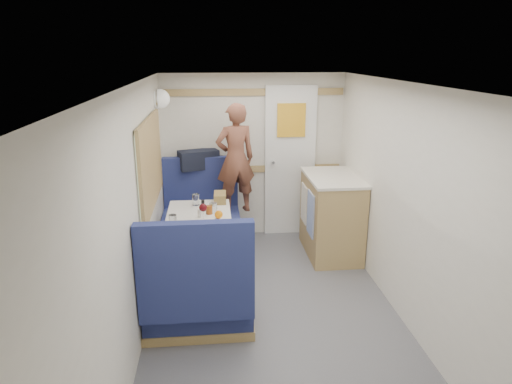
{
  "coord_description": "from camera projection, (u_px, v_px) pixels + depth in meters",
  "views": [
    {
      "loc": [
        -0.5,
        -3.2,
        2.23
      ],
      "look_at": [
        -0.1,
        0.9,
        0.96
      ],
      "focal_mm": 32.0,
      "sensor_mm": 36.0,
      "label": 1
    }
  ],
  "objects": [
    {
      "name": "floor",
      "position": [
        279.0,
        336.0,
        3.74
      ],
      "size": [
        4.5,
        4.5,
        0.0
      ],
      "primitive_type": "plane",
      "color": "#515156",
      "rests_on": "ground"
    },
    {
      "name": "ceiling",
      "position": [
        283.0,
        87.0,
        3.15
      ],
      "size": [
        4.5,
        4.5,
        0.0
      ],
      "primitive_type": "plane",
      "rotation": [
        3.14,
        0.0,
        0.0
      ],
      "color": "silver",
      "rests_on": "wall_back"
    },
    {
      "name": "wall_back",
      "position": [
        253.0,
        157.0,
        5.59
      ],
      "size": [
        2.2,
        0.02,
        2.0
      ],
      "primitive_type": "cube",
      "color": "silver",
      "rests_on": "floor"
    },
    {
      "name": "wall_left",
      "position": [
        133.0,
        227.0,
        3.35
      ],
      "size": [
        0.02,
        4.5,
        2.0
      ],
      "primitive_type": "cube",
      "color": "silver",
      "rests_on": "floor"
    },
    {
      "name": "wall_right",
      "position": [
        420.0,
        217.0,
        3.55
      ],
      "size": [
        0.02,
        4.5,
        2.0
      ],
      "primitive_type": "cube",
      "color": "silver",
      "rests_on": "floor"
    },
    {
      "name": "oak_trim_low",
      "position": [
        254.0,
        169.0,
        5.61
      ],
      "size": [
        2.15,
        0.02,
        0.08
      ],
      "primitive_type": "cube",
      "color": "olive",
      "rests_on": "wall_back"
    },
    {
      "name": "oak_trim_high",
      "position": [
        253.0,
        92.0,
        5.34
      ],
      "size": [
        2.15,
        0.02,
        0.08
      ],
      "primitive_type": "cube",
      "color": "olive",
      "rests_on": "wall_back"
    },
    {
      "name": "side_window",
      "position": [
        150.0,
        162.0,
        4.23
      ],
      "size": [
        0.04,
        1.3,
        0.72
      ],
      "primitive_type": "cube",
      "color": "#98A58C",
      "rests_on": "wall_left"
    },
    {
      "name": "rear_door",
      "position": [
        290.0,
        159.0,
        5.61
      ],
      "size": [
        0.62,
        0.12,
        1.86
      ],
      "color": "white",
      "rests_on": "wall_back"
    },
    {
      "name": "dinette_table",
      "position": [
        199.0,
        229.0,
        4.47
      ],
      "size": [
        0.62,
        0.92,
        0.72
      ],
      "color": "white",
      "rests_on": "floor"
    },
    {
      "name": "bench_far",
      "position": [
        202.0,
        223.0,
        5.37
      ],
      "size": [
        0.9,
        0.59,
        1.05
      ],
      "color": "navy",
      "rests_on": "floor"
    },
    {
      "name": "bench_near",
      "position": [
        198.0,
        299.0,
        3.72
      ],
      "size": [
        0.9,
        0.59,
        1.05
      ],
      "color": "navy",
      "rests_on": "floor"
    },
    {
      "name": "ledge",
      "position": [
        200.0,
        170.0,
        5.44
      ],
      "size": [
        0.9,
        0.14,
        0.04
      ],
      "primitive_type": "cube",
      "color": "olive",
      "rests_on": "bench_far"
    },
    {
      "name": "dome_light",
      "position": [
        160.0,
        99.0,
        4.89
      ],
      "size": [
        0.2,
        0.2,
        0.2
      ],
      "primitive_type": "sphere",
      "color": "white",
      "rests_on": "wall_left"
    },
    {
      "name": "galley_counter",
      "position": [
        331.0,
        215.0,
        5.16
      ],
      "size": [
        0.57,
        0.92,
        0.92
      ],
      "color": "olive",
      "rests_on": "floor"
    },
    {
      "name": "person",
      "position": [
        235.0,
        159.0,
        5.15
      ],
      "size": [
        0.52,
        0.41,
        1.25
      ],
      "primitive_type": "imported",
      "rotation": [
        0.0,
        0.0,
        3.4
      ],
      "color": "brown",
      "rests_on": "bench_far"
    },
    {
      "name": "duffel_bag",
      "position": [
        199.0,
        160.0,
        5.4
      ],
      "size": [
        0.5,
        0.36,
        0.22
      ],
      "primitive_type": "cube",
      "rotation": [
        0.0,
        0.0,
        0.32
      ],
      "color": "black",
      "rests_on": "ledge"
    },
    {
      "name": "tray",
      "position": [
        205.0,
        221.0,
        4.23
      ],
      "size": [
        0.3,
        0.37,
        0.02
      ],
      "primitive_type": "cube",
      "rotation": [
        0.0,
        0.0,
        -0.12
      ],
      "color": "white",
      "rests_on": "dinette_table"
    },
    {
      "name": "orange_fruit",
      "position": [
        219.0,
        214.0,
        4.26
      ],
      "size": [
        0.08,
        0.08,
        0.08
      ],
      "primitive_type": "sphere",
      "color": "#E05409",
      "rests_on": "tray"
    },
    {
      "name": "cheese_block",
      "position": [
        208.0,
        224.0,
        4.07
      ],
      "size": [
        0.09,
        0.06,
        0.03
      ],
      "primitive_type": "cube",
      "rotation": [
        0.0,
        0.0,
        0.07
      ],
      "color": "#F5DF8E",
      "rests_on": "tray"
    },
    {
      "name": "wine_glass",
      "position": [
        203.0,
        208.0,
        4.22
      ],
      "size": [
        0.08,
        0.08,
        0.17
      ],
      "color": "white",
      "rests_on": "dinette_table"
    },
    {
      "name": "tumbler_left",
      "position": [
        173.0,
        221.0,
        4.09
      ],
      "size": [
        0.07,
        0.07,
        0.11
      ],
      "primitive_type": "cylinder",
      "color": "silver",
      "rests_on": "dinette_table"
    },
    {
      "name": "tumbler_mid",
      "position": [
        196.0,
        200.0,
        4.68
      ],
      "size": [
        0.07,
        0.07,
        0.12
      ],
      "primitive_type": "cylinder",
      "color": "silver",
      "rests_on": "dinette_table"
    },
    {
      "name": "tumbler_right",
      "position": [
        213.0,
        209.0,
        4.41
      ],
      "size": [
        0.07,
        0.07,
        0.12
      ],
      "primitive_type": "cylinder",
      "color": "white",
      "rests_on": "dinette_table"
    },
    {
      "name": "beer_glass",
      "position": [
        209.0,
        211.0,
        4.38
      ],
      "size": [
        0.06,
        0.06,
        0.1
      ],
      "primitive_type": "cylinder",
      "color": "brown",
      "rests_on": "dinette_table"
    },
    {
      "name": "pepper_grinder",
      "position": [
        203.0,
        204.0,
        4.58
      ],
      "size": [
        0.03,
        0.03,
        0.09
      ],
      "primitive_type": "cylinder",
      "color": "black",
      "rests_on": "dinette_table"
    },
    {
      "name": "salt_grinder",
      "position": [
        200.0,
        214.0,
        4.3
      ],
      "size": [
        0.04,
        0.04,
        0.1
      ],
      "primitive_type": "cylinder",
      "color": "white",
      "rests_on": "dinette_table"
    },
    {
      "name": "bread_loaf",
      "position": [
        220.0,
        197.0,
        4.78
      ],
      "size": [
        0.13,
        0.23,
        0.1
      ],
      "primitive_type": "cube",
      "rotation": [
        0.0,
        0.0,
        -0.03
      ],
      "color": "olive",
      "rests_on": "dinette_table"
    }
  ]
}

